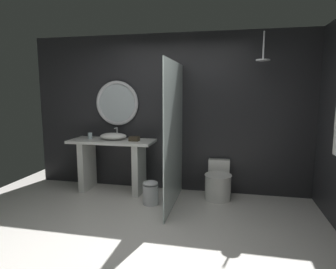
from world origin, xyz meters
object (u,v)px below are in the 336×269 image
at_px(vessel_sink, 113,136).
at_px(round_wall_mirror, 117,103).
at_px(tumbler_cup, 90,136).
at_px(toilet, 218,182).
at_px(waste_bin, 150,192).
at_px(rain_shower_head, 263,57).
at_px(tissue_box, 134,139).

height_order(vessel_sink, round_wall_mirror, round_wall_mirror).
height_order(vessel_sink, tumbler_cup, vessel_sink).
bearing_deg(tumbler_cup, toilet, 0.93).
xyz_separation_m(vessel_sink, waste_bin, (0.77, -0.47, -0.75)).
bearing_deg(tumbler_cup, rain_shower_head, -1.45).
distance_m(tumbler_cup, tissue_box, 0.79).
xyz_separation_m(round_wall_mirror, toilet, (1.75, -0.21, -1.22)).
height_order(tissue_box, toilet, tissue_box).
bearing_deg(rain_shower_head, waste_bin, -166.30).
height_order(tissue_box, rain_shower_head, rain_shower_head).
relative_size(round_wall_mirror, rain_shower_head, 1.88).
distance_m(vessel_sink, tumbler_cup, 0.41).
height_order(tumbler_cup, rain_shower_head, rain_shower_head).
bearing_deg(tissue_box, waste_bin, -47.31).
bearing_deg(round_wall_mirror, waste_bin, -41.90).
bearing_deg(rain_shower_head, tissue_box, 178.98).
bearing_deg(round_wall_mirror, tissue_box, -35.61).
distance_m(vessel_sink, rain_shower_head, 2.62).
height_order(vessel_sink, tissue_box, vessel_sink).
relative_size(tissue_box, round_wall_mirror, 0.21).
distance_m(round_wall_mirror, toilet, 2.14).
distance_m(tumbler_cup, toilet, 2.25).
height_order(vessel_sink, rain_shower_head, rain_shower_head).
height_order(round_wall_mirror, rain_shower_head, rain_shower_head).
xyz_separation_m(round_wall_mirror, waste_bin, (0.78, -0.70, -1.29)).
height_order(rain_shower_head, waste_bin, rain_shower_head).
bearing_deg(vessel_sink, round_wall_mirror, 92.10).
bearing_deg(vessel_sink, toilet, 0.30).
relative_size(vessel_sink, waste_bin, 1.26).
xyz_separation_m(tumbler_cup, rain_shower_head, (2.73, -0.07, 1.22)).
xyz_separation_m(vessel_sink, tissue_box, (0.39, -0.06, -0.02)).
bearing_deg(tumbler_cup, tissue_box, -2.49).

